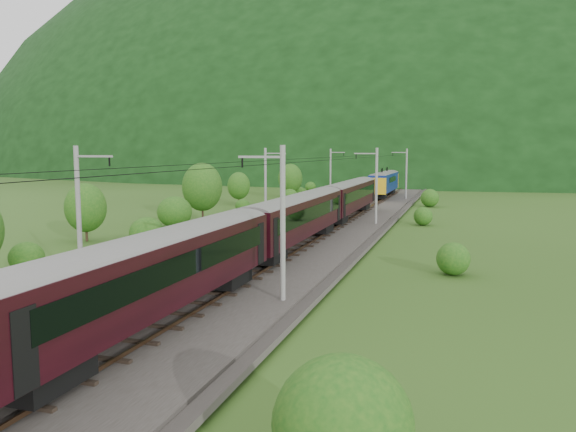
% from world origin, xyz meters
% --- Properties ---
extents(ground, '(600.00, 600.00, 0.00)m').
position_xyz_m(ground, '(0.00, 0.00, 0.00)').
color(ground, '#2C4917').
rests_on(ground, ground).
extents(railbed, '(14.00, 220.00, 0.30)m').
position_xyz_m(railbed, '(0.00, 10.00, 0.15)').
color(railbed, '#38332D').
rests_on(railbed, ground).
extents(track_left, '(2.40, 220.00, 0.27)m').
position_xyz_m(track_left, '(-2.40, 10.00, 0.37)').
color(track_left, brown).
rests_on(track_left, railbed).
extents(track_right, '(2.40, 220.00, 0.27)m').
position_xyz_m(track_right, '(2.40, 10.00, 0.37)').
color(track_right, brown).
rests_on(track_right, railbed).
extents(catenary_left, '(2.54, 192.28, 8.00)m').
position_xyz_m(catenary_left, '(-6.12, 32.00, 4.50)').
color(catenary_left, gray).
rests_on(catenary_left, railbed).
extents(catenary_right, '(2.54, 192.28, 8.00)m').
position_xyz_m(catenary_right, '(6.12, 32.00, 4.50)').
color(catenary_right, gray).
rests_on(catenary_right, railbed).
extents(overhead_wires, '(4.83, 198.00, 0.03)m').
position_xyz_m(overhead_wires, '(0.00, 10.00, 7.10)').
color(overhead_wires, black).
rests_on(overhead_wires, ground).
extents(mountain_main, '(504.00, 360.00, 244.00)m').
position_xyz_m(mountain_main, '(0.00, 260.00, 0.00)').
color(mountain_main, black).
rests_on(mountain_main, ground).
extents(mountain_ridge, '(336.00, 280.00, 132.00)m').
position_xyz_m(mountain_ridge, '(-120.00, 300.00, 0.00)').
color(mountain_ridge, black).
rests_on(mountain_ridge, ground).
extents(train, '(2.81, 112.47, 4.87)m').
position_xyz_m(train, '(2.40, 15.51, 3.35)').
color(train, black).
rests_on(train, ground).
extents(hazard_post_near, '(0.15, 0.15, 1.40)m').
position_xyz_m(hazard_post_near, '(-0.68, 35.46, 1.00)').
color(hazard_post_near, red).
rests_on(hazard_post_near, railbed).
extents(hazard_post_far, '(0.17, 0.17, 1.55)m').
position_xyz_m(hazard_post_far, '(0.39, 41.97, 1.08)').
color(hazard_post_far, red).
rests_on(hazard_post_far, railbed).
extents(signal, '(0.26, 0.26, 2.32)m').
position_xyz_m(signal, '(-3.17, 26.74, 1.66)').
color(signal, black).
rests_on(signal, railbed).
extents(vegetation_left, '(10.38, 143.43, 6.63)m').
position_xyz_m(vegetation_left, '(-14.20, 9.58, 2.59)').
color(vegetation_left, '#1B5416').
rests_on(vegetation_left, ground).
extents(vegetation_right, '(6.42, 96.68, 3.00)m').
position_xyz_m(vegetation_right, '(12.46, -3.87, 1.31)').
color(vegetation_right, '#1B5416').
rests_on(vegetation_right, ground).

